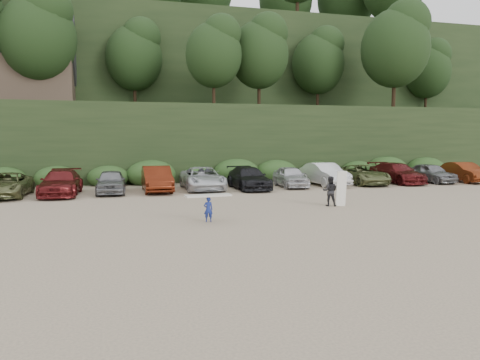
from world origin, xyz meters
name	(u,v)px	position (x,y,z in m)	size (l,w,h in m)	color
ground	(233,216)	(0.00, 0.00, 0.00)	(120.00, 120.00, 0.00)	tan
hillside_backdrop	(151,69)	(-0.26, 35.93, 11.22)	(90.00, 41.50, 28.00)	black
parked_cars	(224,178)	(2.05, 10.04, 0.75)	(39.20, 6.09, 1.62)	#B0B0B5
child_surfer	(208,203)	(-1.37, -1.13, 0.78)	(1.94, 0.66, 1.14)	navy
adult_surfer	(331,191)	(5.53, 1.45, 0.77)	(1.22, 0.86, 1.79)	black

